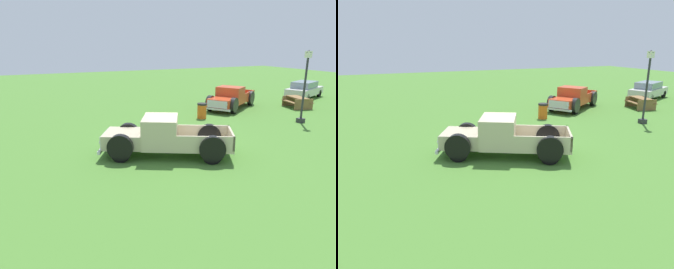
% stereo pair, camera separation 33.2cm
% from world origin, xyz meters
% --- Properties ---
extents(ground_plane, '(80.00, 80.00, 0.00)m').
position_xyz_m(ground_plane, '(0.00, 0.00, 0.00)').
color(ground_plane, '#477A2D').
extents(pickup_truck_foreground, '(4.16, 5.59, 1.63)m').
position_xyz_m(pickup_truck_foreground, '(0.30, -0.96, 0.78)').
color(pickup_truck_foreground, '#C6B793').
rests_on(pickup_truck_foreground, ground_plane).
extents(pickup_truck_behind_left, '(4.27, 5.28, 1.57)m').
position_xyz_m(pickup_truck_behind_left, '(-6.40, 7.39, 0.75)').
color(pickup_truck_behind_left, '#D14723').
rests_on(pickup_truck_behind_left, ground_plane).
extents(sedan_distant_a, '(3.20, 4.56, 1.41)m').
position_xyz_m(sedan_distant_a, '(-7.51, 15.85, 0.74)').
color(sedan_distant_a, silver).
rests_on(sedan_distant_a, ground_plane).
extents(lamp_post_near, '(0.36, 0.36, 4.15)m').
position_xyz_m(lamp_post_near, '(-1.32, 8.86, 2.18)').
color(lamp_post_near, '#2D2D33').
rests_on(lamp_post_near, ground_plane).
extents(picnic_table, '(2.11, 1.87, 0.78)m').
position_xyz_m(picnic_table, '(-4.69, 12.10, 0.49)').
color(picnic_table, olive).
rests_on(picnic_table, ground_plane).
extents(trash_can, '(0.59, 0.59, 0.95)m').
position_xyz_m(trash_can, '(-4.69, 4.11, 0.48)').
color(trash_can, orange).
rests_on(trash_can, ground_plane).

